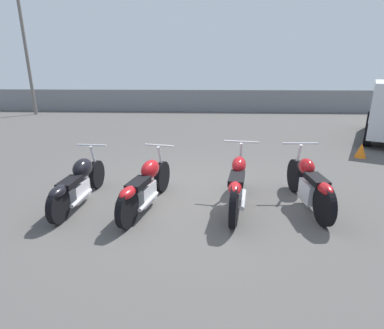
% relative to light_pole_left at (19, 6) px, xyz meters
% --- Properties ---
extents(ground_plane, '(60.00, 60.00, 0.00)m').
position_rel_light_pole_left_xyz_m(ground_plane, '(8.87, -10.51, -5.23)').
color(ground_plane, '#514F4C').
extents(fence_back, '(40.00, 0.04, 1.21)m').
position_rel_light_pole_left_xyz_m(fence_back, '(8.87, 1.45, -4.62)').
color(fence_back, gray).
rests_on(fence_back, ground_plane).
extents(light_pole_left, '(0.70, 0.35, 9.05)m').
position_rel_light_pole_left_xyz_m(light_pole_left, '(0.00, 0.00, 0.00)').
color(light_pole_left, slate).
rests_on(light_pole_left, ground_plane).
extents(motorcycle_slot_0, '(0.58, 2.04, 0.93)m').
position_rel_light_pole_left_xyz_m(motorcycle_slot_0, '(6.89, -10.88, -4.82)').
color(motorcycle_slot_0, black).
rests_on(motorcycle_slot_0, ground_plane).
extents(motorcycle_slot_1, '(0.72, 2.05, 0.97)m').
position_rel_light_pole_left_xyz_m(motorcycle_slot_1, '(8.11, -10.99, -4.81)').
color(motorcycle_slot_1, black).
rests_on(motorcycle_slot_1, ground_plane).
extents(motorcycle_slot_2, '(0.67, 2.08, 1.04)m').
position_rel_light_pole_left_xyz_m(motorcycle_slot_2, '(9.67, -10.90, -4.79)').
color(motorcycle_slot_2, black).
rests_on(motorcycle_slot_2, ground_plane).
extents(motorcycle_slot_3, '(0.66, 2.00, 1.01)m').
position_rel_light_pole_left_xyz_m(motorcycle_slot_3, '(10.91, -10.83, -4.81)').
color(motorcycle_slot_3, black).
rests_on(motorcycle_slot_3, ground_plane).
extents(traffic_cone_near, '(0.30, 0.30, 0.40)m').
position_rel_light_pole_left_xyz_m(traffic_cone_near, '(13.36, -7.62, -5.03)').
color(traffic_cone_near, orange).
rests_on(traffic_cone_near, ground_plane).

